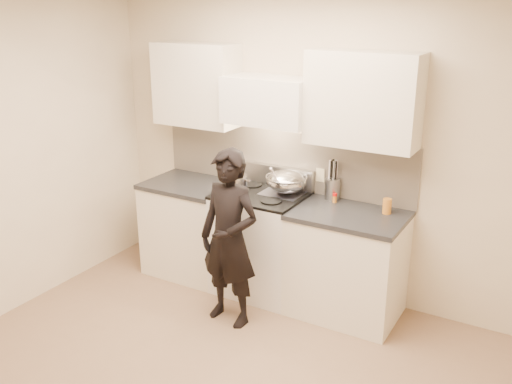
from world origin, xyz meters
TOP-DOWN VIEW (x-y plane):
  - ground_plane at (0.00, 0.00)m, footprint 4.00×4.00m
  - room_shell at (-0.06, 0.37)m, footprint 4.04×3.54m
  - stove at (-0.30, 1.42)m, footprint 0.76×0.65m
  - counter_right at (0.53, 1.43)m, footprint 0.92×0.67m
  - counter_left at (-1.08, 1.43)m, footprint 0.82×0.67m
  - wok at (-0.10, 1.52)m, footprint 0.37×0.45m
  - stock_pot at (-0.50, 1.31)m, footprint 0.31×0.22m
  - utensil_crock at (0.27, 1.67)m, footprint 0.13×0.13m
  - spice_jar at (0.33, 1.59)m, footprint 0.04×0.04m
  - oil_glass at (0.80, 1.56)m, footprint 0.07×0.07m
  - person at (-0.26, 0.83)m, footprint 0.57×0.40m

SIDE VIEW (x-z plane):
  - ground_plane at x=0.00m, z-range 0.00..0.00m
  - counter_right at x=0.53m, z-range 0.00..0.92m
  - counter_left at x=-1.08m, z-range 0.00..0.92m
  - stove at x=-0.30m, z-range 0.00..0.95m
  - person at x=-0.26m, z-range 0.00..1.48m
  - spice_jar at x=0.33m, z-range 0.92..1.00m
  - oil_glass at x=0.80m, z-range 0.92..1.05m
  - utensil_crock at x=0.27m, z-range 0.85..1.20m
  - stock_pot at x=-0.50m, z-range 0.96..1.10m
  - wok at x=-0.10m, z-range 0.91..1.21m
  - room_shell at x=-0.06m, z-range 0.25..2.95m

